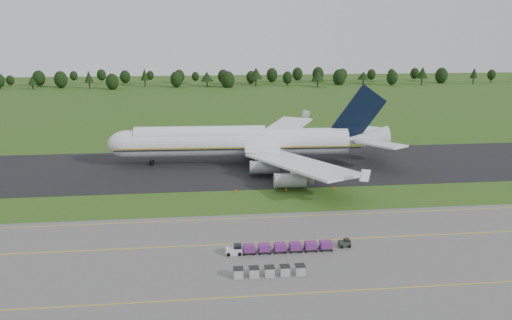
{
  "coord_description": "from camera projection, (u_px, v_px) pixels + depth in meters",
  "views": [
    {
      "loc": [
        -10.02,
        -103.28,
        37.13
      ],
      "look_at": [
        1.38,
        2.0,
        8.87
      ],
      "focal_mm": 35.0,
      "sensor_mm": 36.0,
      "label": 1
    }
  ],
  "objects": [
    {
      "name": "utility_cart",
      "position": [
        345.0,
        244.0,
        86.87
      ],
      "size": [
        2.06,
        1.4,
        1.1
      ],
      "color": "#282D20",
      "rests_on": "apron"
    },
    {
      "name": "baggage_train",
      "position": [
        278.0,
        247.0,
        84.67
      ],
      "size": [
        18.25,
        1.66,
        1.59
      ],
      "color": "silver",
      "rests_on": "apron"
    },
    {
      "name": "apron_markings",
      "position": [
        266.0,
        255.0,
        83.89
      ],
      "size": [
        300.0,
        30.2,
        0.01
      ],
      "color": "yellow",
      "rests_on": "apron"
    },
    {
      "name": "uld_row",
      "position": [
        269.0,
        271.0,
        76.65
      ],
      "size": [
        11.14,
        1.54,
        1.52
      ],
      "color": "#A4A4A4",
      "rests_on": "apron"
    },
    {
      "name": "tree_line",
      "position": [
        225.0,
        77.0,
        320.54
      ],
      "size": [
        532.64,
        23.38,
        11.91
      ],
      "color": "black",
      "rests_on": "ground"
    },
    {
      "name": "ground",
      "position": [
        251.0,
        201.0,
        109.82
      ],
      "size": [
        600.0,
        600.0,
        0.0
      ],
      "primitive_type": "plane",
      "color": "#2E5118",
      "rests_on": "ground"
    },
    {
      "name": "apron",
      "position": [
        272.0,
        275.0,
        77.16
      ],
      "size": [
        300.0,
        52.0,
        0.06
      ],
      "primitive_type": "cube",
      "color": "#61605C",
      "rests_on": "ground"
    },
    {
      "name": "taxiway",
      "position": [
        241.0,
        167.0,
        136.71
      ],
      "size": [
        300.0,
        40.0,
        0.08
      ],
      "primitive_type": "cube",
      "color": "black",
      "rests_on": "ground"
    },
    {
      "name": "edge_markers",
      "position": [
        286.0,
        190.0,
        116.85
      ],
      "size": [
        23.83,
        0.3,
        0.6
      ],
      "color": "#EA5C07",
      "rests_on": "ground"
    },
    {
      "name": "aircraft",
      "position": [
        244.0,
        142.0,
        138.63
      ],
      "size": [
        78.6,
        76.78,
        22.13
      ],
      "color": "white",
      "rests_on": "ground"
    }
  ]
}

